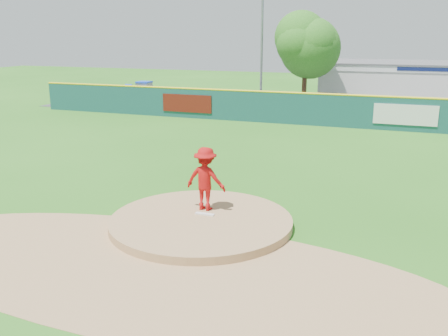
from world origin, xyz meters
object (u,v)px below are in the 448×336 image
(pool_building_grp, at_px, (416,82))
(light_pole_left, at_px, (262,28))
(pitcher, at_px, (206,179))
(playground_slide, at_px, (144,91))
(van, at_px, (290,105))
(deciduous_tree, at_px, (306,48))

(pool_building_grp, xyz_separation_m, light_pole_left, (-12.00, -4.99, 4.39))
(pitcher, xyz_separation_m, playground_slide, (-15.32, 23.54, -0.38))
(van, height_order, deciduous_tree, deciduous_tree)
(pool_building_grp, relative_size, light_pole_left, 1.38)
(playground_slide, height_order, light_pole_left, light_pole_left)
(van, bearing_deg, light_pole_left, 11.00)
(van, relative_size, playground_slide, 1.64)
(van, distance_m, light_pole_left, 8.38)
(pool_building_grp, xyz_separation_m, playground_slide, (-21.48, -7.68, -0.80))
(pool_building_grp, xyz_separation_m, deciduous_tree, (-8.00, -6.99, 2.89))
(light_pole_left, bearing_deg, pool_building_grp, 22.60)
(van, distance_m, pool_building_grp, 13.29)
(van, bearing_deg, pitcher, 162.31)
(pitcher, relative_size, van, 0.39)
(deciduous_tree, bearing_deg, pitcher, -85.66)
(pitcher, bearing_deg, van, -81.45)
(pitcher, bearing_deg, light_pole_left, -74.81)
(playground_slide, height_order, deciduous_tree, deciduous_tree)
(pitcher, bearing_deg, playground_slide, -54.31)
(deciduous_tree, height_order, light_pole_left, light_pole_left)
(pitcher, height_order, deciduous_tree, deciduous_tree)
(van, bearing_deg, playground_slide, 55.02)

